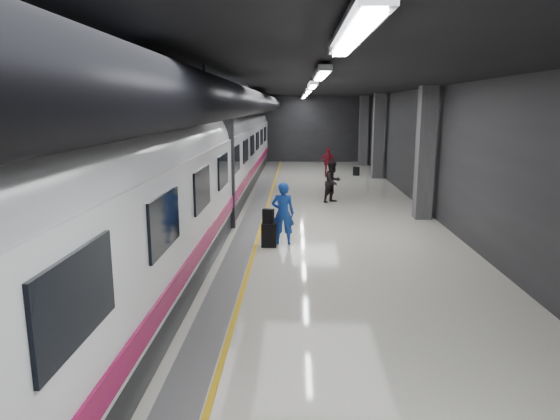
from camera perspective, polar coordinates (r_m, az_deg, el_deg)
ground at (r=15.61m, az=1.20°, el=-2.42°), size 40.00×40.00×0.00m
platform_hall at (r=16.10m, az=0.26°, el=10.74°), size 10.02×40.02×4.51m
train at (r=15.61m, az=-10.82°, el=5.10°), size 3.05×38.00×4.05m
traveler_main at (r=13.97m, az=0.34°, el=-0.38°), size 0.65×0.43×1.77m
suitcase_main at (r=13.80m, az=-1.28°, el=-2.89°), size 0.41×0.27×0.67m
shoulder_bag at (r=13.68m, az=-1.35°, el=-0.71°), size 0.33×0.24×0.40m
traveler_far_a at (r=20.24m, az=6.05°, el=3.23°), size 1.03×1.02×1.68m
traveler_far_b at (r=27.78m, az=5.47°, el=5.47°), size 0.94×0.39×1.60m
suitcase_far at (r=28.45m, az=8.71°, el=4.41°), size 0.39×0.33×0.49m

